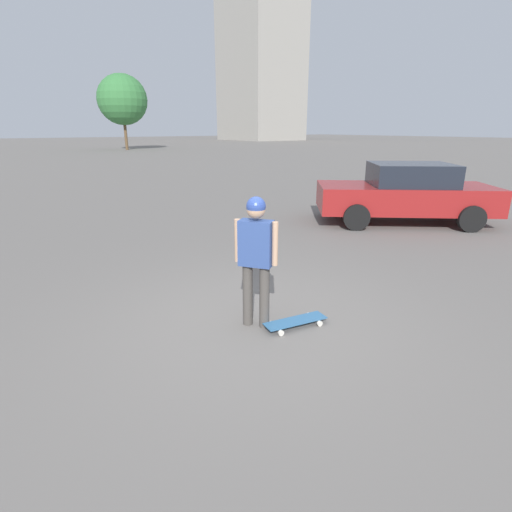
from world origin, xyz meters
The scene contains 6 objects.
ground_plane centered at (0.00, 0.00, 0.00)m, with size 220.00×220.00×0.00m, color slate.
person centered at (0.00, 0.00, 1.00)m, with size 0.39×0.45×1.62m.
skateboard centered at (0.38, -0.32, 0.07)m, with size 0.84×0.39×0.08m.
car_parked_near centered at (6.47, 2.40, 0.77)m, with size 4.52×4.17×1.52m.
building_block_distant centered at (47.85, 64.87, 21.10)m, with size 11.87×14.56×42.20m.
tree_distant centered at (12.76, 42.69, 5.30)m, with size 5.35×5.35×7.98m.
Camera 1 is at (-2.64, -3.67, 2.37)m, focal length 28.00 mm.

